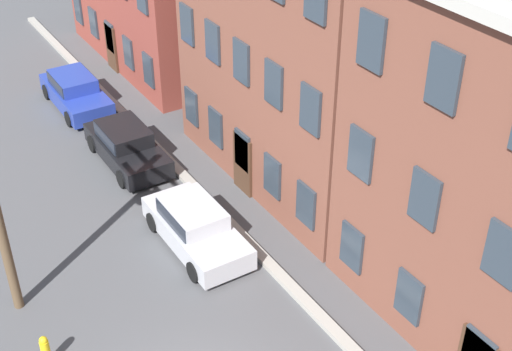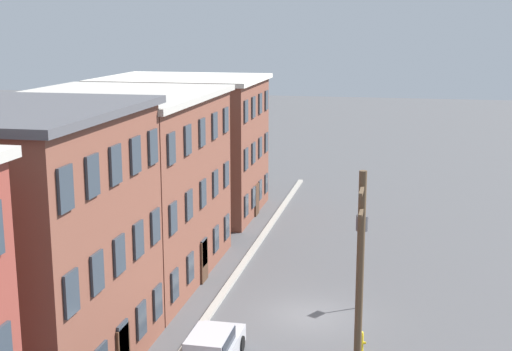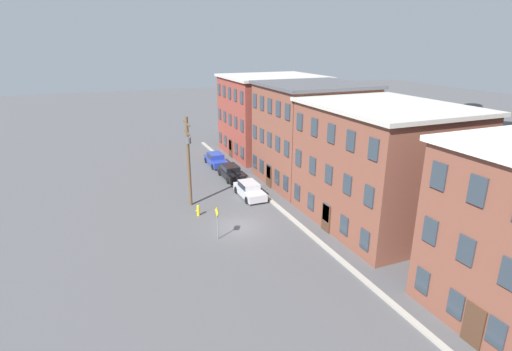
{
  "view_description": "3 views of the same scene",
  "coord_description": "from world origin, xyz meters",
  "px_view_note": "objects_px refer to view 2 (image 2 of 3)",
  "views": [
    {
      "loc": [
        10.52,
        -4.71,
        14.42
      ],
      "look_at": [
        -1.78,
        2.9,
        4.92
      ],
      "focal_mm": 50.0,
      "sensor_mm": 36.0,
      "label": 1
    },
    {
      "loc": [
        -30.51,
        -3.91,
        13.13
      ],
      "look_at": [
        1.5,
        2.82,
        6.14
      ],
      "focal_mm": 50.0,
      "sensor_mm": 36.0,
      "label": 2
    },
    {
      "loc": [
        27.43,
        -9.89,
        14.18
      ],
      "look_at": [
        -1.86,
        2.17,
        3.47
      ],
      "focal_mm": 28.0,
      "sensor_mm": 36.0,
      "label": 3
    }
  ],
  "objects_px": {
    "utility_pole": "(360,266)",
    "caution_sign": "(362,271)",
    "fire_hydrant": "(361,342)",
    "car_silver": "(211,349)"
  },
  "relations": [
    {
      "from": "utility_pole",
      "to": "caution_sign",
      "type": "bearing_deg",
      "value": 2.3
    },
    {
      "from": "fire_hydrant",
      "to": "utility_pole",
      "type": "bearing_deg",
      "value": -179.53
    },
    {
      "from": "utility_pole",
      "to": "fire_hydrant",
      "type": "bearing_deg",
      "value": 0.47
    },
    {
      "from": "caution_sign",
      "to": "utility_pole",
      "type": "bearing_deg",
      "value": -177.7
    },
    {
      "from": "car_silver",
      "to": "fire_hydrant",
      "type": "xyz_separation_m",
      "value": [
        2.39,
        -5.65,
        -0.27
      ]
    },
    {
      "from": "car_silver",
      "to": "fire_hydrant",
      "type": "height_order",
      "value": "car_silver"
    },
    {
      "from": "fire_hydrant",
      "to": "car_silver",
      "type": "bearing_deg",
      "value": 112.91
    },
    {
      "from": "car_silver",
      "to": "caution_sign",
      "type": "bearing_deg",
      "value": -36.95
    },
    {
      "from": "car_silver",
      "to": "caution_sign",
      "type": "relative_size",
      "value": 1.63
    },
    {
      "from": "caution_sign",
      "to": "fire_hydrant",
      "type": "relative_size",
      "value": 2.81
    }
  ]
}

